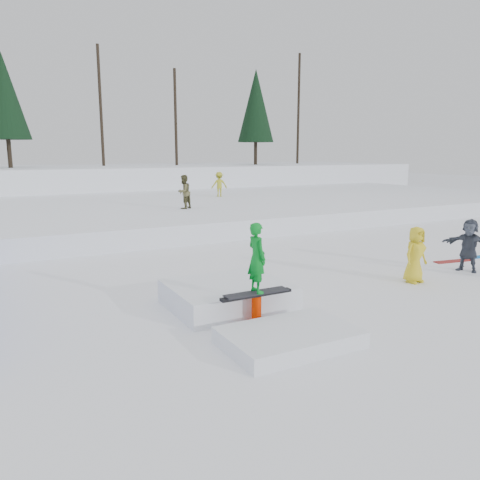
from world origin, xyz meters
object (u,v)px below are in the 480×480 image
walker_olive (184,192)px  spectator_yellow (415,255)px  jib_rail_feature (243,302)px  spectator_dark (469,245)px  walker_ygreen (219,184)px

walker_olive → spectator_yellow: walker_olive is taller
jib_rail_feature → spectator_yellow: bearing=1.6°
spectator_dark → walker_olive: bearing=177.6°
walker_ygreen → spectator_dark: bearing=103.3°
walker_olive → walker_ygreen: 6.56m
walker_ygreen → spectator_dark: walker_ygreen is taller
walker_olive → walker_ygreen: walker_olive is taller
walker_olive → spectator_dark: 13.07m
walker_olive → jib_rail_feature: walker_olive is taller
jib_rail_feature → walker_olive: bearing=74.0°
spectator_dark → jib_rail_feature: size_ratio=0.36×
walker_ygreen → jib_rail_feature: (-7.90, -17.63, -1.25)m
walker_ygreen → spectator_yellow: 17.67m
walker_olive → spectator_yellow: bearing=66.4°
spectator_dark → jib_rail_feature: (-7.73, -0.26, -0.48)m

